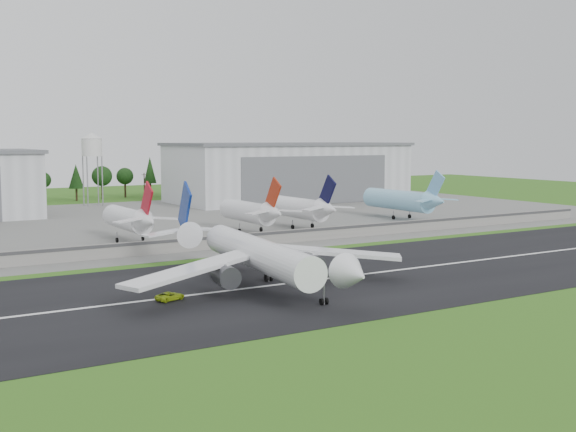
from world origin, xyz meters
TOP-DOWN VIEW (x-y plane):
  - ground at (0.00, 0.00)m, footprint 600.00×600.00m
  - runway at (0.00, 10.00)m, footprint 320.00×60.00m
  - runway_centerline at (0.00, 10.00)m, footprint 220.00×1.00m
  - apron at (0.00, 120.00)m, footprint 320.00×150.00m
  - blast_fence at (0.00, 54.99)m, footprint 240.00×0.61m
  - hangar_east at (75.00, 164.92)m, footprint 102.00×47.00m
  - water_tower at (-5.00, 185.00)m, footprint 8.40×8.40m
  - utility_poles at (0.00, 200.00)m, footprint 230.00×3.00m
  - treeline at (0.00, 215.00)m, footprint 320.00×16.00m
  - main_airliner at (-25.36, 9.57)m, footprint 56.82×59.24m
  - ground_vehicle at (-43.36, 8.13)m, footprint 5.65×3.80m
  - parked_jet_red_a at (-26.37, 76.57)m, footprint 7.36×31.29m
  - parked_jet_red_b at (9.40, 76.58)m, footprint 7.36×31.29m
  - parked_jet_navy at (27.15, 76.59)m, footprint 7.36×31.29m
  - parked_jet_skyblue at (69.79, 81.62)m, footprint 7.36×37.29m

SIDE VIEW (x-z plane):
  - ground at x=0.00m, z-range 0.00..0.00m
  - utility_poles at x=0.00m, z-range -6.00..6.00m
  - treeline at x=0.00m, z-range -11.00..11.00m
  - runway at x=0.00m, z-range 0.00..0.10m
  - apron at x=0.00m, z-range 0.00..0.10m
  - runway_centerline at x=0.00m, z-range 0.10..0.12m
  - ground_vehicle at x=-43.36m, z-range 0.10..1.54m
  - blast_fence at x=0.00m, z-range 0.06..3.56m
  - main_airliner at x=-25.36m, z-range -4.19..13.98m
  - parked_jet_red_a at x=-26.37m, z-range -2.15..14.58m
  - parked_jet_red_b at x=9.40m, z-range -2.12..14.66m
  - parked_jet_navy at x=27.15m, z-range -2.06..14.87m
  - parked_jet_skyblue at x=69.79m, z-range -2.00..15.17m
  - hangar_east at x=75.00m, z-range 0.03..25.23m
  - water_tower at x=-5.00m, z-range 9.85..39.25m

